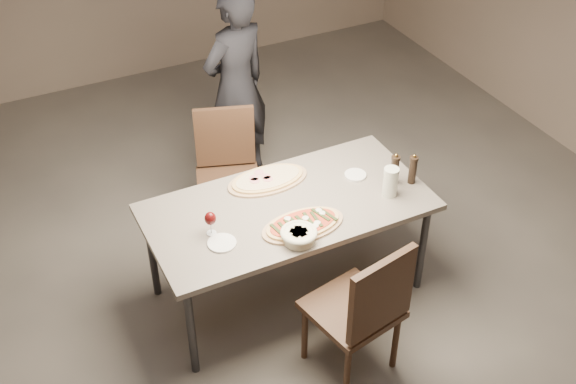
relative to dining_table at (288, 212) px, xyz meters
name	(u,v)px	position (x,y,z in m)	size (l,w,h in m)	color
room	(288,116)	(0.00, 0.00, 0.71)	(7.00, 7.00, 7.00)	#5F5851
dining_table	(288,212)	(0.00, 0.00, 0.00)	(1.80, 0.90, 0.75)	slate
zucchini_pizza	(303,224)	(-0.01, -0.23, 0.07)	(0.53, 0.29, 0.05)	tan
ham_pizza	(268,179)	(-0.01, 0.28, 0.07)	(0.55, 0.31, 0.04)	tan
bread_basket	(299,235)	(-0.10, -0.34, 0.10)	(0.22, 0.22, 0.08)	beige
oil_dish	(355,175)	(0.54, 0.07, 0.07)	(0.14, 0.14, 0.02)	white
pepper_mill_left	(395,169)	(0.72, -0.10, 0.17)	(0.06, 0.06, 0.23)	black
pepper_mill_right	(413,169)	(0.83, -0.15, 0.16)	(0.06, 0.06, 0.22)	black
carafe	(390,182)	(0.63, -0.20, 0.16)	(0.10, 0.10, 0.20)	silver
wine_glass	(210,219)	(-0.54, -0.05, 0.17)	(0.07, 0.07, 0.16)	silver
side_plate	(222,243)	(-0.52, -0.16, 0.06)	(0.17, 0.17, 0.01)	white
chair_near	(364,307)	(0.08, -0.82, -0.13)	(0.56, 0.56, 1.01)	#40291A
chair_far	(227,166)	(-0.08, 0.84, -0.16)	(0.57, 0.57, 0.96)	#40291A
diner	(236,87)	(0.25, 1.42, 0.13)	(0.60, 0.39, 1.64)	black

